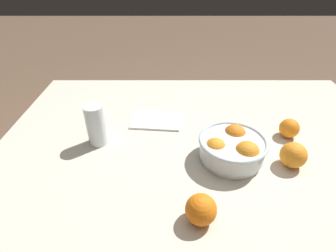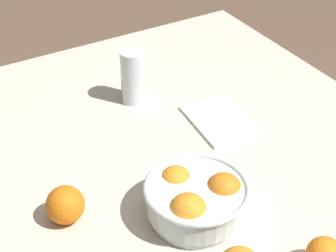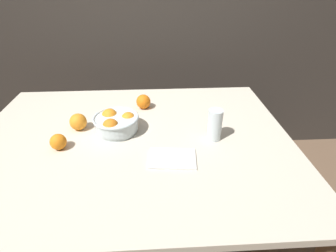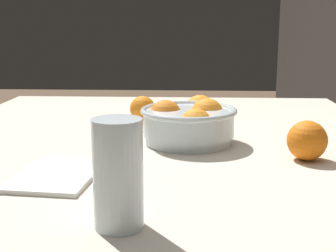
# 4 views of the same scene
# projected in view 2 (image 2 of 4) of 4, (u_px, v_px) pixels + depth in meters

# --- Properties ---
(dining_table) EXTENTS (1.45, 1.11, 0.73)m
(dining_table) POSITION_uv_depth(u_px,v_px,m) (203.00, 203.00, 1.26)
(dining_table) COLOR beige
(dining_table) RESTS_ON ground_plane
(fruit_bowl) EXTENTS (0.21, 0.21, 0.10)m
(fruit_bowl) POSITION_uv_depth(u_px,v_px,m) (197.00, 199.00, 1.11)
(fruit_bowl) COLOR silver
(fruit_bowl) RESTS_ON dining_table
(juice_glass) EXTENTS (0.07, 0.07, 0.15)m
(juice_glass) POSITION_uv_depth(u_px,v_px,m) (133.00, 78.00, 1.45)
(juice_glass) COLOR #F4A314
(juice_glass) RESTS_ON dining_table
(orange_loose_near_bowl) EXTENTS (0.08, 0.08, 0.08)m
(orange_loose_near_bowl) POSITION_uv_depth(u_px,v_px,m) (65.00, 205.00, 1.11)
(orange_loose_near_bowl) COLOR orange
(orange_loose_near_bowl) RESTS_ON dining_table
(napkin) EXTENTS (0.20, 0.15, 0.01)m
(napkin) POSITION_uv_depth(u_px,v_px,m) (219.00, 120.00, 1.40)
(napkin) COLOR white
(napkin) RESTS_ON dining_table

